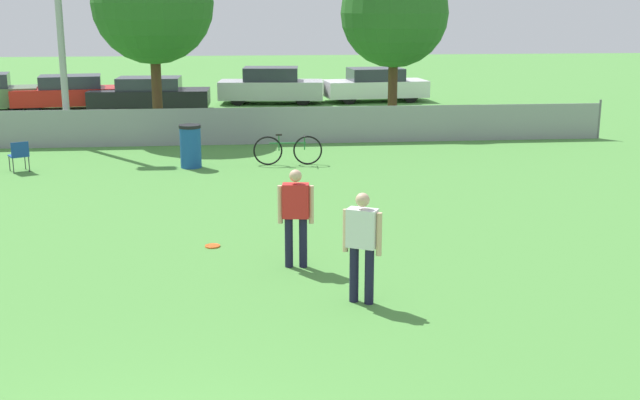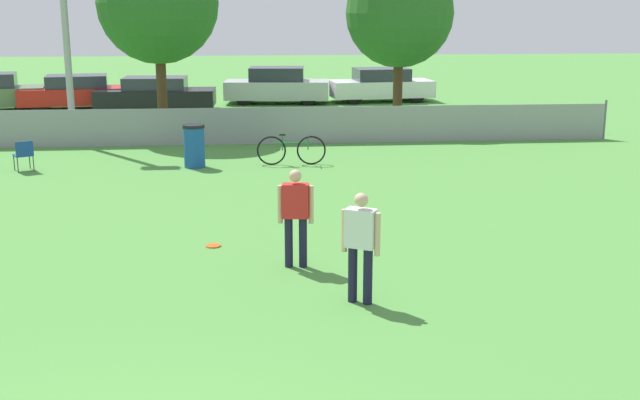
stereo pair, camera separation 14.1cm
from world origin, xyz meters
TOP-DOWN VIEW (x-y plane):
  - fence_backline at (0.00, 18.00)m, footprint 24.80×0.07m
  - tree_near_pole at (-1.33, 19.96)m, footprint 3.74×3.74m
  - tree_far_right at (6.47, 21.31)m, footprint 3.62×3.62m
  - player_defender_red at (2.09, 6.43)m, footprint 0.57×0.27m
  - player_receiver_white at (2.89, 4.77)m, footprint 0.51×0.39m
  - frisbee_disc at (0.73, 7.66)m, footprint 0.27×0.27m
  - folding_chair_sideline at (-4.24, 14.53)m, footprint 0.58×0.58m
  - bicycle_sideline at (2.48, 14.75)m, footprint 1.80×0.44m
  - trash_bin at (-0.02, 14.68)m, footprint 0.56×0.56m
  - parked_car_red at (-5.37, 26.89)m, footprint 4.67×2.40m
  - parked_car_dark at (-2.23, 26.15)m, footprint 4.65×1.92m
  - parked_car_silver at (2.59, 28.04)m, footprint 4.45×2.11m
  - parked_car_white at (7.07, 28.29)m, footprint 4.47×2.19m

SIDE VIEW (x-z plane):
  - frisbee_disc at x=0.73m, z-range 0.00..0.03m
  - bicycle_sideline at x=2.48m, z-range -0.01..0.80m
  - folding_chair_sideline at x=-4.24m, z-range 0.07..0.84m
  - fence_backline at x=0.00m, z-range -0.05..1.16m
  - trash_bin at x=-0.02m, z-range 0.00..1.11m
  - parked_car_dark at x=-2.23m, z-range -0.01..1.29m
  - parked_car_red at x=-5.37m, z-range -0.01..1.33m
  - parked_car_white at x=7.07m, z-range -0.02..1.40m
  - parked_car_silver at x=2.59m, z-range -0.03..1.48m
  - player_defender_red at x=2.09m, z-range 0.12..1.71m
  - player_receiver_white at x=2.89m, z-range 0.12..1.71m
  - tree_far_right at x=6.47m, z-range 0.98..6.57m
  - tree_near_pole at x=-1.33m, z-range 1.11..7.09m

